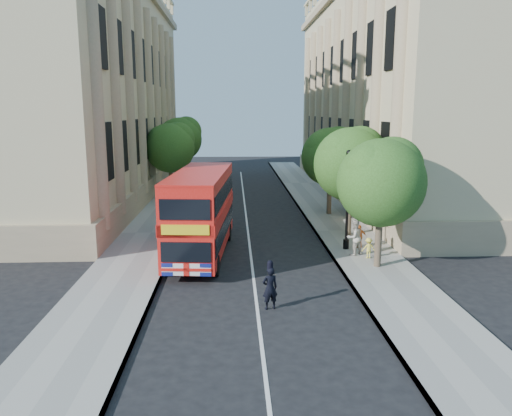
{
  "coord_description": "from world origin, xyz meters",
  "views": [
    {
      "loc": [
        -0.83,
        -18.93,
        7.25
      ],
      "look_at": [
        0.3,
        6.16,
        2.3
      ],
      "focal_mm": 35.0,
      "sensor_mm": 36.0,
      "label": 1
    }
  ],
  "objects": [
    {
      "name": "lamp_post",
      "position": [
        5.0,
        6.0,
        2.51
      ],
      "size": [
        0.32,
        0.32,
        5.16
      ],
      "color": "black",
      "rests_on": "pavement_right"
    },
    {
      "name": "ground",
      "position": [
        0.0,
        0.0,
        0.0
      ],
      "size": [
        120.0,
        120.0,
        0.0
      ],
      "primitive_type": "plane",
      "color": "black",
      "rests_on": "ground"
    },
    {
      "name": "box_van",
      "position": [
        -2.91,
        10.75,
        1.26
      ],
      "size": [
        2.15,
        4.63,
        2.58
      ],
      "rotation": [
        0.0,
        0.0,
        -0.07
      ],
      "color": "black",
      "rests_on": "ground"
    },
    {
      "name": "tree_left_far",
      "position": [
        -5.96,
        22.03,
        4.44
      ],
      "size": [
        4.0,
        4.0,
        6.3
      ],
      "color": "#473828",
      "rests_on": "ground"
    },
    {
      "name": "building_left",
      "position": [
        -13.8,
        24.0,
        9.0
      ],
      "size": [
        12.0,
        38.0,
        18.0
      ],
      "primitive_type": "cube",
      "color": "#C5B489",
      "rests_on": "ground"
    },
    {
      "name": "woman_pedestrian",
      "position": [
        5.15,
        4.88,
        1.02
      ],
      "size": [
        1.08,
        0.99,
        1.8
      ],
      "primitive_type": "imported",
      "rotation": [
        0.0,
        0.0,
        3.6
      ],
      "color": "beige",
      "rests_on": "pavement_right"
    },
    {
      "name": "child_b",
      "position": [
        5.73,
        4.31,
        0.62
      ],
      "size": [
        0.67,
        0.4,
        1.01
      ],
      "primitive_type": "imported",
      "rotation": [
        0.0,
        0.0,
        3.18
      ],
      "color": "#EBD950",
      "rests_on": "pavement_right"
    },
    {
      "name": "police_constable",
      "position": [
        0.47,
        -1.55,
        0.81
      ],
      "size": [
        0.67,
        0.52,
        1.61
      ],
      "primitive_type": "imported",
      "rotation": [
        0.0,
        0.0,
        3.4
      ],
      "color": "black",
      "rests_on": "ground"
    },
    {
      "name": "pavement_right",
      "position": [
        5.75,
        10.0,
        0.06
      ],
      "size": [
        3.5,
        80.0,
        0.12
      ],
      "primitive_type": "cube",
      "color": "gray",
      "rests_on": "ground"
    },
    {
      "name": "building_right",
      "position": [
        13.8,
        24.0,
        9.0
      ],
      "size": [
        12.0,
        38.0,
        18.0
      ],
      "primitive_type": "cube",
      "color": "#C5B489",
      "rests_on": "ground"
    },
    {
      "name": "child_a",
      "position": [
        5.75,
        6.17,
        0.73
      ],
      "size": [
        0.76,
        0.42,
        1.22
      ],
      "primitive_type": "imported",
      "rotation": [
        0.0,
        0.0,
        2.96
      ],
      "color": "#BE5C21",
      "rests_on": "pavement_right"
    },
    {
      "name": "tree_right_far",
      "position": [
        5.84,
        15.03,
        4.31
      ],
      "size": [
        4.0,
        4.0,
        6.15
      ],
      "color": "#473828",
      "rests_on": "ground"
    },
    {
      "name": "tree_right_mid",
      "position": [
        5.84,
        9.03,
        4.45
      ],
      "size": [
        4.2,
        4.2,
        6.37
      ],
      "color": "#473828",
      "rests_on": "ground"
    },
    {
      "name": "tree_right_near",
      "position": [
        5.84,
        3.03,
        4.25
      ],
      "size": [
        4.0,
        4.0,
        6.08
      ],
      "color": "#473828",
      "rests_on": "ground"
    },
    {
      "name": "pavement_left",
      "position": [
        -5.75,
        10.0,
        0.06
      ],
      "size": [
        3.5,
        80.0,
        0.12
      ],
      "primitive_type": "cube",
      "color": "gray",
      "rests_on": "ground"
    },
    {
      "name": "tree_left_back",
      "position": [
        -5.96,
        30.03,
        4.71
      ],
      "size": [
        4.2,
        4.2,
        6.65
      ],
      "color": "#473828",
      "rests_on": "ground"
    },
    {
      "name": "double_decker_bus",
      "position": [
        -2.47,
        5.54,
        2.31
      ],
      "size": [
        3.1,
        9.2,
        4.18
      ],
      "rotation": [
        0.0,
        0.0,
        -0.08
      ],
      "color": "red",
      "rests_on": "ground"
    }
  ]
}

